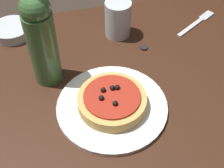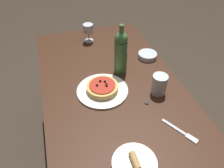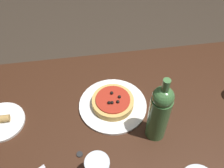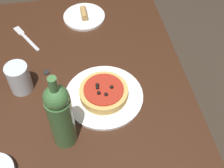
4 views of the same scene
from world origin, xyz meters
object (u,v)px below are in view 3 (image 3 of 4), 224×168
side_plate (1,121)px  wine_bottle (160,112)px  pizza (113,102)px  dinner_plate (113,105)px  bottle_cap (80,154)px  dining_table (129,128)px

side_plate → wine_bottle: bearing=167.1°
pizza → side_plate: pizza is taller
wine_bottle → side_plate: bearing=-12.9°
dinner_plate → wine_bottle: (-0.15, 0.16, 0.14)m
bottle_cap → side_plate: bearing=-31.7°
dining_table → wine_bottle: size_ratio=4.41×
dinner_plate → pizza: bearing=126.5°
bottle_cap → dining_table: bearing=-147.7°
pizza → wine_bottle: bearing=133.3°
dinner_plate → wine_bottle: 0.26m
dining_table → dinner_plate: dinner_plate is taller
dining_table → wine_bottle: 0.27m
side_plate → dinner_plate: bearing=-178.2°
dining_table → side_plate: size_ratio=7.32×
dinner_plate → side_plate: bearing=1.8°
bottle_cap → dinner_plate: bearing=-127.6°
pizza → side_plate: 0.47m
dining_table → wine_bottle: bearing=133.2°
pizza → side_plate: (0.47, 0.01, -0.02)m
dinner_plate → bottle_cap: bearing=52.4°
dining_table → pizza: pizza is taller
pizza → bottle_cap: (0.16, 0.21, -0.03)m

